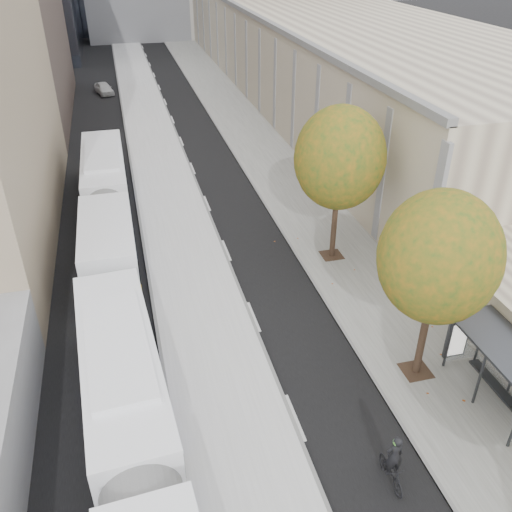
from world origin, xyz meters
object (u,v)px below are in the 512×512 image
object	(u,v)px
bus_far	(106,201)
distant_car	(104,88)
bus_shelter	(509,355)
cyclist	(392,466)
bus_near	(137,466)

from	to	relation	value
bus_far	distant_car	size ratio (longest dim) A/B	5.05
bus_shelter	distant_car	world-z (taller)	bus_shelter
bus_shelter	bus_far	distance (m)	21.99
bus_far	cyclist	world-z (taller)	bus_far
bus_far	cyclist	xyz separation A→B (m)	(8.06, -19.64, -0.84)
bus_far	distant_car	distance (m)	30.16
bus_shelter	bus_near	xyz separation A→B (m)	(-12.83, -0.90, -0.61)
cyclist	distant_car	distance (m)	50.40
bus_near	distant_car	world-z (taller)	bus_near
distant_car	bus_far	bearing A→B (deg)	-105.05
cyclist	distant_car	bearing A→B (deg)	99.20
bus_near	bus_far	xyz separation A→B (m)	(-0.52, 18.37, 0.02)
bus_near	distant_car	distance (m)	48.53
bus_far	bus_near	bearing A→B (deg)	-88.54
bus_shelter	bus_near	distance (m)	12.87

